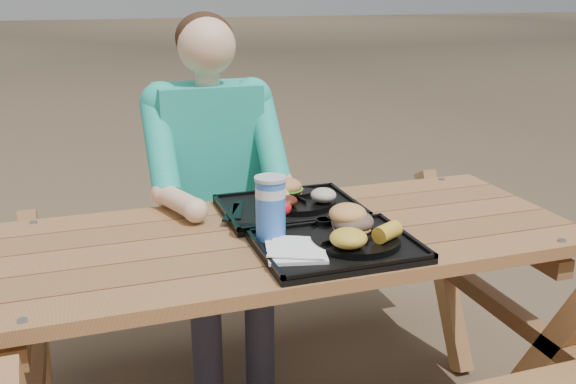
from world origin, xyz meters
name	(u,v)px	position (x,y,z in m)	size (l,w,h in m)	color
picnic_table	(288,338)	(0.00, 0.00, 0.38)	(1.80, 1.49, 0.75)	#999999
tray_near	(337,248)	(0.09, -0.19, 0.76)	(0.45, 0.35, 0.02)	black
tray_far	(290,209)	(0.06, 0.17, 0.76)	(0.45, 0.35, 0.02)	black
plate_near	(356,240)	(0.14, -0.19, 0.78)	(0.26, 0.26, 0.02)	black
plate_far	(297,201)	(0.09, 0.18, 0.78)	(0.26, 0.26, 0.02)	black
napkin_stack	(296,251)	(-0.05, -0.21, 0.78)	(0.16, 0.16, 0.02)	white
soda_cup	(271,209)	(-0.08, -0.08, 0.86)	(0.09, 0.09, 0.18)	blue
condiment_bbq	(324,224)	(0.10, -0.06, 0.79)	(0.05, 0.05, 0.03)	black
condiment_mustard	(336,222)	(0.14, -0.06, 0.79)	(0.06, 0.06, 0.03)	yellow
sandwich	(353,210)	(0.15, -0.14, 0.85)	(0.12, 0.12, 0.12)	#E39B50
mac_cheese	(348,238)	(0.09, -0.26, 0.82)	(0.10, 0.10, 0.05)	gold
corn_cob	(387,232)	(0.21, -0.25, 0.81)	(0.08, 0.08, 0.05)	yellow
cutlery_far	(237,210)	(-0.12, 0.18, 0.77)	(0.03, 0.17, 0.01)	black
burger	(288,183)	(0.08, 0.23, 0.83)	(0.10, 0.10, 0.09)	#CC8448
baked_beans	(286,201)	(0.04, 0.13, 0.81)	(0.08, 0.08, 0.03)	#521D10
potato_salad	(323,195)	(0.17, 0.12, 0.81)	(0.09, 0.09, 0.05)	beige
diner	(212,210)	(-0.12, 0.58, 0.64)	(0.48, 0.84, 1.28)	#1DCBCB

